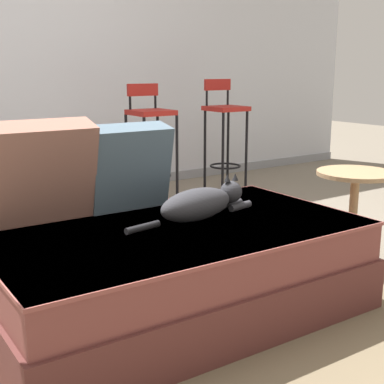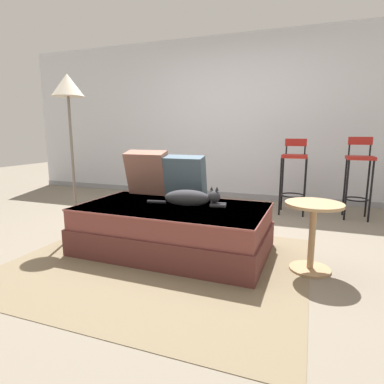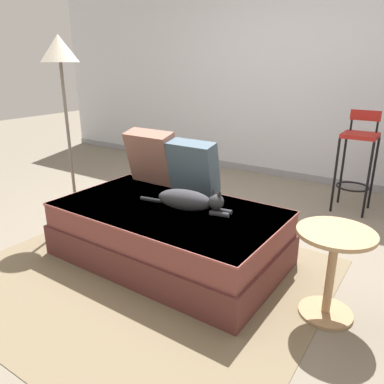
# 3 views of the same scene
# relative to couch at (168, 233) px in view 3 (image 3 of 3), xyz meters

# --- Properties ---
(ground_plane) EXTENTS (16.00, 16.00, 0.00)m
(ground_plane) POSITION_rel_couch_xyz_m (0.00, 0.40, -0.22)
(ground_plane) COLOR slate
(ground_plane) RESTS_ON ground
(wall_back_panel) EXTENTS (8.00, 0.10, 2.60)m
(wall_back_panel) POSITION_rel_couch_xyz_m (0.00, 2.65, 1.08)
(wall_back_panel) COLOR silver
(wall_back_panel) RESTS_ON ground
(wall_baseboard_trim) EXTENTS (8.00, 0.02, 0.09)m
(wall_baseboard_trim) POSITION_rel_couch_xyz_m (0.00, 2.60, -0.17)
(wall_baseboard_trim) COLOR gray
(wall_baseboard_trim) RESTS_ON ground
(area_rug) EXTENTS (2.41, 2.08, 0.01)m
(area_rug) POSITION_rel_couch_xyz_m (0.00, -0.30, -0.21)
(area_rug) COLOR #75664C
(area_rug) RESTS_ON ground
(couch) EXTENTS (1.72, 1.01, 0.43)m
(couch) POSITION_rel_couch_xyz_m (0.00, 0.00, 0.00)
(couch) COLOR brown
(couch) RESTS_ON ground
(throw_pillow_corner) EXTENTS (0.45, 0.27, 0.48)m
(throw_pillow_corner) POSITION_rel_couch_xyz_m (-0.46, 0.40, 0.45)
(throw_pillow_corner) COLOR #936051
(throw_pillow_corner) RESTS_ON couch
(throw_pillow_middle) EXTENTS (0.42, 0.23, 0.43)m
(throw_pillow_middle) POSITION_rel_couch_xyz_m (-0.04, 0.39, 0.43)
(throw_pillow_middle) COLOR #4C6070
(throw_pillow_middle) RESTS_ON couch
(cat) EXTENTS (0.75, 0.24, 0.19)m
(cat) POSITION_rel_couch_xyz_m (0.16, 0.04, 0.29)
(cat) COLOR #333338
(cat) RESTS_ON couch
(bar_stool_near_window) EXTENTS (0.33, 0.33, 1.00)m
(bar_stool_near_window) POSITION_rel_couch_xyz_m (0.95, 1.87, 0.38)
(bar_stool_near_window) COLOR black
(bar_stool_near_window) RESTS_ON ground
(side_table) EXTENTS (0.44, 0.44, 0.55)m
(side_table) POSITION_rel_couch_xyz_m (1.20, -0.02, 0.14)
(side_table) COLOR tan
(side_table) RESTS_ON ground
(floor_lamp) EXTENTS (0.32, 0.32, 1.67)m
(floor_lamp) POSITION_rel_couch_xyz_m (-1.20, 0.12, 1.19)
(floor_lamp) COLOR slate
(floor_lamp) RESTS_ON ground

